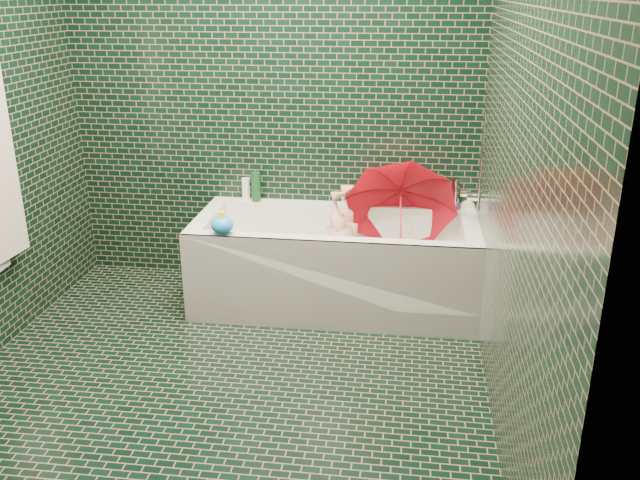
# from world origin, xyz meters

# --- Properties ---
(floor) EXTENTS (2.80, 2.80, 0.00)m
(floor) POSITION_xyz_m (0.00, 0.00, 0.00)
(floor) COLOR black
(floor) RESTS_ON ground
(wall_back) EXTENTS (2.80, 0.00, 2.80)m
(wall_back) POSITION_xyz_m (0.00, 1.40, 1.25)
(wall_back) COLOR black
(wall_back) RESTS_ON floor
(wall_front) EXTENTS (2.80, 0.00, 2.80)m
(wall_front) POSITION_xyz_m (0.00, -1.40, 1.25)
(wall_front) COLOR black
(wall_front) RESTS_ON floor
(wall_right) EXTENTS (0.00, 2.80, 2.80)m
(wall_right) POSITION_xyz_m (1.30, 0.00, 1.25)
(wall_right) COLOR black
(wall_right) RESTS_ON floor
(bathtub) EXTENTS (1.70, 0.75, 0.55)m
(bathtub) POSITION_xyz_m (0.45, 1.01, 0.21)
(bathtub) COLOR white
(bathtub) RESTS_ON floor
(bath_mat) EXTENTS (1.35, 0.47, 0.01)m
(bath_mat) POSITION_xyz_m (0.45, 1.02, 0.16)
(bath_mat) COLOR green
(bath_mat) RESTS_ON bathtub
(water) EXTENTS (1.48, 0.53, 0.00)m
(water) POSITION_xyz_m (0.45, 1.02, 0.30)
(water) COLOR silver
(water) RESTS_ON bathtub
(faucet) EXTENTS (0.18, 0.19, 0.55)m
(faucet) POSITION_xyz_m (1.26, 1.02, 0.77)
(faucet) COLOR silver
(faucet) RESTS_ON wall_right
(child) EXTENTS (0.91, 0.58, 0.29)m
(child) POSITION_xyz_m (0.52, 1.06, 0.31)
(child) COLOR #D79A86
(child) RESTS_ON bathtub
(umbrella) EXTENTS (0.80, 0.87, 0.93)m
(umbrella) POSITION_xyz_m (0.84, 1.07, 0.56)
(umbrella) COLOR red
(umbrella) RESTS_ON bathtub
(soap_bottle_a) EXTENTS (0.11, 0.11, 0.27)m
(soap_bottle_a) POSITION_xyz_m (1.25, 1.34, 0.55)
(soap_bottle_a) COLOR white
(soap_bottle_a) RESTS_ON bathtub
(soap_bottle_b) EXTENTS (0.11, 0.11, 0.19)m
(soap_bottle_b) POSITION_xyz_m (1.14, 1.32, 0.55)
(soap_bottle_b) COLOR #5C1F76
(soap_bottle_b) RESTS_ON bathtub
(soap_bottle_c) EXTENTS (0.17, 0.17, 0.17)m
(soap_bottle_c) POSITION_xyz_m (1.22, 1.37, 0.55)
(soap_bottle_c) COLOR #134220
(soap_bottle_c) RESTS_ON bathtub
(bottle_right_tall) EXTENTS (0.07, 0.07, 0.22)m
(bottle_right_tall) POSITION_xyz_m (1.06, 1.32, 0.66)
(bottle_right_tall) COLOR #134220
(bottle_right_tall) RESTS_ON bathtub
(bottle_right_pump) EXTENTS (0.05, 0.05, 0.20)m
(bottle_right_pump) POSITION_xyz_m (1.16, 1.33, 0.65)
(bottle_right_pump) COLOR silver
(bottle_right_pump) RESTS_ON bathtub
(bottle_left_tall) EXTENTS (0.07, 0.07, 0.19)m
(bottle_left_tall) POSITION_xyz_m (-0.11, 1.33, 0.65)
(bottle_left_tall) COLOR #134220
(bottle_left_tall) RESTS_ON bathtub
(bottle_left_short) EXTENTS (0.07, 0.07, 0.14)m
(bottle_left_short) POSITION_xyz_m (-0.18, 1.37, 0.62)
(bottle_left_short) COLOR white
(bottle_left_short) RESTS_ON bathtub
(rubber_duck) EXTENTS (0.11, 0.08, 0.09)m
(rubber_duck) POSITION_xyz_m (1.01, 1.36, 0.59)
(rubber_duck) COLOR #FFFD1A
(rubber_duck) RESTS_ON bathtub
(bath_toy) EXTENTS (0.16, 0.15, 0.13)m
(bath_toy) POSITION_xyz_m (-0.16, 0.69, 0.61)
(bath_toy) COLOR #188BDD
(bath_toy) RESTS_ON bathtub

